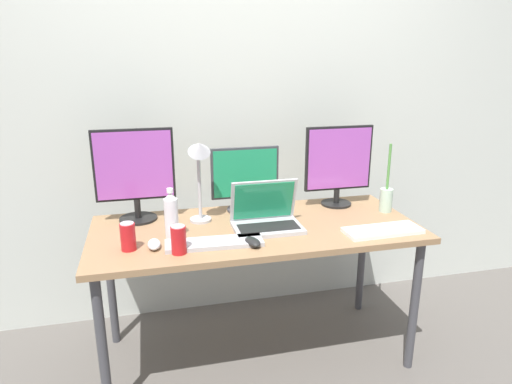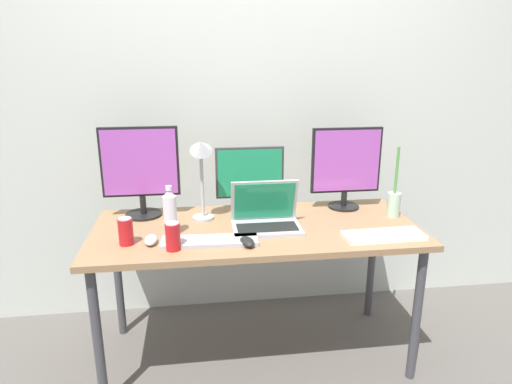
{
  "view_description": "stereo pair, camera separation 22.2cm",
  "coord_description": "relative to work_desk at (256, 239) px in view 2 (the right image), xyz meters",
  "views": [
    {
      "loc": [
        -0.5,
        -2.07,
        1.57
      ],
      "look_at": [
        0.0,
        0.0,
        0.92
      ],
      "focal_mm": 32.0,
      "sensor_mm": 36.0,
      "label": 1
    },
    {
      "loc": [
        -0.28,
        -2.11,
        1.57
      ],
      "look_at": [
        0.0,
        0.0,
        0.92
      ],
      "focal_mm": 32.0,
      "sensor_mm": 36.0,
      "label": 2
    }
  ],
  "objects": [
    {
      "name": "soda_can_near_keyboard",
      "position": [
        -0.61,
        -0.14,
        0.13
      ],
      "size": [
        0.07,
        0.07,
        0.13
      ],
      "color": "red",
      "rests_on": "work_desk"
    },
    {
      "name": "soda_can_by_laptop",
      "position": [
        -0.4,
        -0.23,
        0.13
      ],
      "size": [
        0.07,
        0.07,
        0.13
      ],
      "color": "red",
      "rests_on": "work_desk"
    },
    {
      "name": "keyboard_main",
      "position": [
        -0.24,
        -0.18,
        0.08
      ],
      "size": [
        0.44,
        0.15,
        0.02
      ],
      "primitive_type": "cube",
      "rotation": [
        0.0,
        0.0,
        -0.04
      ],
      "color": "#B2B2B7",
      "rests_on": "work_desk"
    },
    {
      "name": "monitor_right",
      "position": [
        0.53,
        0.22,
        0.31
      ],
      "size": [
        0.39,
        0.17,
        0.45
      ],
      "color": "black",
      "rests_on": "work_desk"
    },
    {
      "name": "monitor_center",
      "position": [
        -0.0,
        0.25,
        0.24
      ],
      "size": [
        0.37,
        0.2,
        0.35
      ],
      "color": "#38383D",
      "rests_on": "work_desk"
    },
    {
      "name": "keyboard_aux",
      "position": [
        0.58,
        -0.22,
        0.08
      ],
      "size": [
        0.38,
        0.16,
        0.02
      ],
      "primitive_type": "cube",
      "rotation": [
        0.0,
        0.0,
        0.03
      ],
      "color": "white",
      "rests_on": "work_desk"
    },
    {
      "name": "mouse_by_laptop",
      "position": [
        -0.5,
        -0.15,
        0.08
      ],
      "size": [
        0.06,
        0.11,
        0.04
      ],
      "primitive_type": "ellipsoid",
      "rotation": [
        0.0,
        0.0,
        -0.01
      ],
      "color": "silver",
      "rests_on": "work_desk"
    },
    {
      "name": "mouse_by_keyboard",
      "position": [
        -0.07,
        -0.23,
        0.08
      ],
      "size": [
        0.08,
        0.12,
        0.04
      ],
      "primitive_type": "ellipsoid",
      "rotation": [
        0.0,
        0.0,
        0.24
      ],
      "color": "black",
      "rests_on": "work_desk"
    },
    {
      "name": "work_desk",
      "position": [
        0.0,
        0.0,
        0.0
      ],
      "size": [
        1.61,
        0.7,
        0.74
      ],
      "color": "#424247",
      "rests_on": "ground"
    },
    {
      "name": "desk_lamp",
      "position": [
        -0.26,
        0.1,
        0.37
      ],
      "size": [
        0.11,
        0.18,
        0.45
      ],
      "color": "#B7B7BC",
      "rests_on": "work_desk"
    },
    {
      "name": "monitor_left",
      "position": [
        -0.57,
        0.24,
        0.32
      ],
      "size": [
        0.4,
        0.19,
        0.47
      ],
      "color": "black",
      "rests_on": "work_desk"
    },
    {
      "name": "water_bottle",
      "position": [
        -0.41,
        -0.05,
        0.18
      ],
      "size": [
        0.06,
        0.06,
        0.24
      ],
      "color": "silver",
      "rests_on": "work_desk"
    },
    {
      "name": "wall_back",
      "position": [
        0.0,
        0.59,
        0.63
      ],
      "size": [
        7.0,
        0.08,
        2.6
      ],
      "primitive_type": "cube",
      "color": "silver",
      "rests_on": "ground"
    },
    {
      "name": "ground_plane",
      "position": [
        0.0,
        0.0,
        -0.67
      ],
      "size": [
        16.0,
        16.0,
        0.0
      ],
      "primitive_type": "plane",
      "color": "#5B5651"
    },
    {
      "name": "bamboo_vase",
      "position": [
        0.74,
        0.05,
        0.14
      ],
      "size": [
        0.07,
        0.07,
        0.37
      ],
      "color": "#B2D1B7",
      "rests_on": "work_desk"
    },
    {
      "name": "laptop_silver",
      "position": [
        0.04,
        -0.02,
        0.12
      ],
      "size": [
        0.33,
        0.23,
        0.24
      ],
      "color": "#B7B7BC",
      "rests_on": "work_desk"
    }
  ]
}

